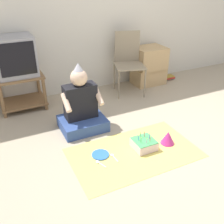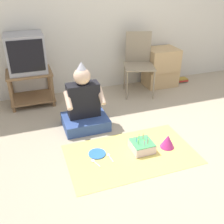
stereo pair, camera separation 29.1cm
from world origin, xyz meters
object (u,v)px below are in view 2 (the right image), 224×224
(paper_plate, at_px, (97,154))
(cardboard_box_stack, at_px, (161,67))
(tv, at_px, (26,53))
(birthday_cake, at_px, (142,146))
(book_pile, at_px, (182,80))
(person_seated, at_px, (84,107))
(party_hat_blue, at_px, (168,141))
(folding_chair, at_px, (139,60))

(paper_plate, bearing_deg, cardboard_box_stack, 43.84)
(tv, xyz_separation_m, birthday_cake, (1.02, -1.60, -0.69))
(book_pile, bearing_deg, person_seated, -156.09)
(birthday_cake, xyz_separation_m, party_hat_blue, (0.29, -0.04, 0.02))
(party_hat_blue, bearing_deg, birthday_cake, 172.51)
(folding_chair, height_order, person_seated, folding_chair)
(tv, xyz_separation_m, party_hat_blue, (1.31, -1.64, -0.67))
(tv, relative_size, person_seated, 0.62)
(person_seated, height_order, party_hat_blue, person_seated)
(cardboard_box_stack, bearing_deg, paper_plate, -136.16)
(cardboard_box_stack, distance_m, birthday_cake, 1.94)
(folding_chair, height_order, book_pile, folding_chair)
(birthday_cake, height_order, paper_plate, birthday_cake)
(person_seated, distance_m, birthday_cake, 0.87)
(cardboard_box_stack, distance_m, paper_plate, 2.19)
(folding_chair, bearing_deg, book_pile, 7.34)
(birthday_cake, bearing_deg, folding_chair, 67.57)
(tv, bearing_deg, party_hat_blue, -51.31)
(book_pile, relative_size, birthday_cake, 0.81)
(book_pile, height_order, paper_plate, book_pile)
(birthday_cake, bearing_deg, person_seated, 122.66)
(tv, relative_size, birthday_cake, 2.23)
(tv, height_order, birthday_cake, tv)
(birthday_cake, bearing_deg, tv, 122.52)
(folding_chair, xyz_separation_m, book_pile, (0.91, 0.12, -0.50))
(folding_chair, relative_size, person_seated, 1.12)
(tv, bearing_deg, paper_plate, -70.37)
(cardboard_box_stack, height_order, paper_plate, cardboard_box_stack)
(cardboard_box_stack, distance_m, person_seated, 1.77)
(book_pile, bearing_deg, tv, 179.72)
(book_pile, bearing_deg, party_hat_blue, -127.03)
(paper_plate, bearing_deg, birthday_cake, -10.90)
(tv, relative_size, folding_chair, 0.56)
(cardboard_box_stack, distance_m, party_hat_blue, 1.83)
(party_hat_blue, distance_m, paper_plate, 0.79)
(folding_chair, xyz_separation_m, party_hat_blue, (-0.32, -1.51, -0.45))
(cardboard_box_stack, height_order, book_pile, cardboard_box_stack)
(folding_chair, xyz_separation_m, birthday_cake, (-0.61, -1.47, -0.47))
(cardboard_box_stack, bearing_deg, tv, 179.73)
(folding_chair, bearing_deg, party_hat_blue, -101.78)
(birthday_cake, bearing_deg, book_pile, 46.27)
(party_hat_blue, bearing_deg, folding_chair, 78.22)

